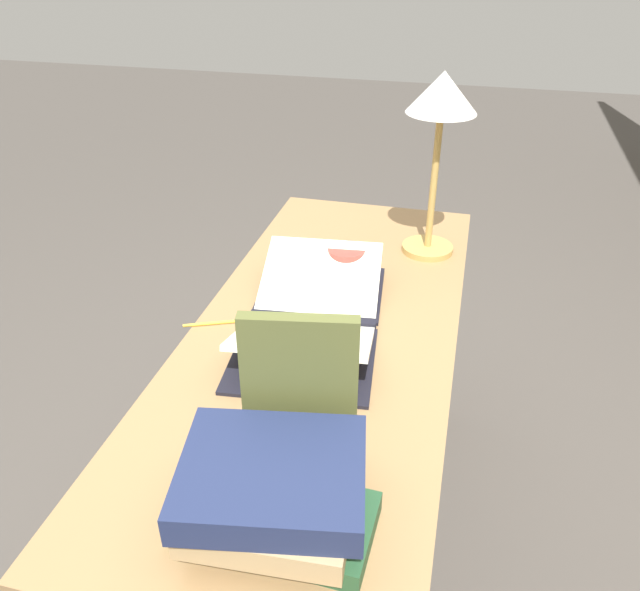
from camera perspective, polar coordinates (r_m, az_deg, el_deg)
name	(u,v)px	position (r m, az deg, el deg)	size (l,w,h in m)	color
ground_plane	(323,551)	(1.93, 0.32, -22.29)	(12.00, 12.00, 0.00)	#47423D
reading_desk	(324,371)	(1.46, 0.40, -6.96)	(1.43, 0.58, 0.77)	#937047
open_book	(313,313)	(1.38, -0.67, -1.64)	(0.56, 0.35, 0.10)	black
book_stack_tall	(273,494)	(0.95, -4.28, -17.65)	(0.26, 0.30, 0.13)	#234C2D
book_standing_upright	(300,390)	(1.00, -1.88, -8.61)	(0.06, 0.19, 0.28)	brown
reading_lamp	(441,111)	(1.60, 11.00, 16.22)	(0.17, 0.17, 0.47)	tan
coffee_mug	(344,264)	(1.55, 2.23, 2.91)	(0.10, 0.11, 0.09)	#B74238
pencil	(222,323)	(1.42, -8.96, -2.46)	(0.07, 0.16, 0.01)	gold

